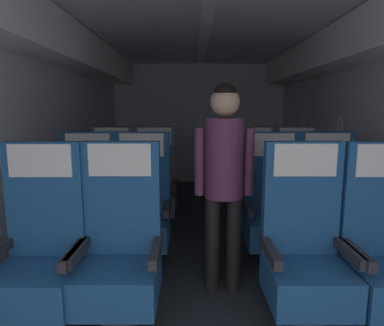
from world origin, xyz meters
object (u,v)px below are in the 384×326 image
flight_attendant (224,168)px  seat_b_left_aisle (142,212)px  seat_a_left_window (41,257)px  seat_c_right_window (254,188)px  seat_b_right_window (272,211)px  seat_c_right_aisle (297,188)px  seat_b_left_window (88,212)px  seat_a_left_aisle (120,255)px  seat_a_right_window (305,255)px  seat_c_left_window (112,188)px  seat_c_left_aisle (155,188)px  seat_b_right_aisle (327,212)px

flight_attendant → seat_b_left_aisle: bearing=-29.2°
seat_a_left_window → seat_b_left_aisle: (0.48, 0.89, 0.00)m
seat_c_right_window → seat_a_left_window: bearing=-132.3°
seat_b_right_window → seat_c_right_aisle: bearing=61.0°
seat_b_left_window → seat_a_left_aisle: bearing=-61.8°
seat_a_right_window → seat_c_left_window: size_ratio=1.00×
seat_b_left_aisle → seat_c_right_window: (1.14, 0.89, 0.00)m
seat_b_left_window → flight_attendant: size_ratio=0.76×
seat_a_right_window → seat_a_left_window: bearing=-179.2°
seat_c_left_aisle → seat_a_left_window: bearing=-105.4°
seat_b_left_window → seat_b_right_aisle: same height
seat_a_left_window → seat_b_left_window: size_ratio=1.00×
seat_b_left_aisle → flight_attendant: 0.91m
seat_b_right_window → seat_b_left_window: bearing=-179.4°
seat_b_left_window → seat_b_left_aisle: (0.47, 0.00, 0.00)m
seat_a_left_window → seat_c_left_window: (0.01, 1.77, 0.00)m
seat_c_right_aisle → seat_c_right_window: bearing=-179.4°
seat_c_left_window → seat_c_left_aisle: 0.48m
seat_a_left_window → seat_a_right_window: same height
seat_c_left_window → seat_c_right_window: bearing=0.1°
seat_b_left_window → seat_c_right_aisle: (2.08, 0.89, 0.00)m
seat_c_left_aisle → seat_c_right_aisle: bearing=-0.1°
seat_a_left_window → seat_b_left_window: bearing=89.1°
seat_c_left_aisle → seat_c_right_aisle: 1.61m
seat_c_right_aisle → seat_c_right_window: (-0.48, -0.00, 0.00)m
seat_b_right_aisle → seat_c_right_window: bearing=118.6°
seat_b_left_window → seat_c_left_aisle: 1.02m
seat_b_right_aisle → seat_c_left_aisle: size_ratio=1.00×
seat_c_right_aisle → seat_c_right_window: same height
seat_c_left_window → seat_c_right_window: 1.60m
seat_c_right_window → seat_b_left_window: bearing=-150.9°
seat_c_left_window → flight_attendant: flight_attendant is taller
seat_c_left_window → flight_attendant: (1.14, -1.29, 0.46)m
seat_c_left_window → seat_a_right_window: bearing=-47.7°
seat_a_left_window → seat_c_right_aisle: size_ratio=1.00×
seat_a_right_window → seat_b_right_window: bearing=89.5°
flight_attendant → seat_a_left_window: bearing=24.8°
seat_a_right_window → seat_c_left_aisle: 2.08m
seat_c_left_aisle → flight_attendant: flight_attendant is taller
seat_a_left_window → flight_attendant: size_ratio=0.76×
seat_b_right_window → seat_a_left_window: bearing=-150.7°
seat_a_left_window → seat_c_left_aisle: (0.49, 1.78, 0.00)m
seat_b_left_window → seat_c_right_aisle: bearing=23.2°
seat_b_left_aisle → seat_c_right_window: size_ratio=1.00×
seat_c_left_window → seat_c_right_aisle: size_ratio=1.00×
seat_b_right_aisle → seat_b_right_window: (-0.48, 0.00, 0.00)m
seat_b_right_aisle → seat_b_left_window: bearing=-179.6°
seat_a_left_aisle → seat_c_left_aisle: bearing=89.5°
seat_a_left_window → seat_a_right_window: size_ratio=1.00×
seat_a_left_aisle → seat_a_right_window: bearing=-0.3°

